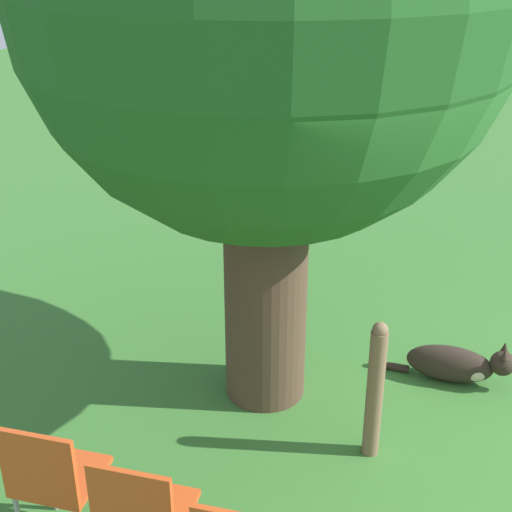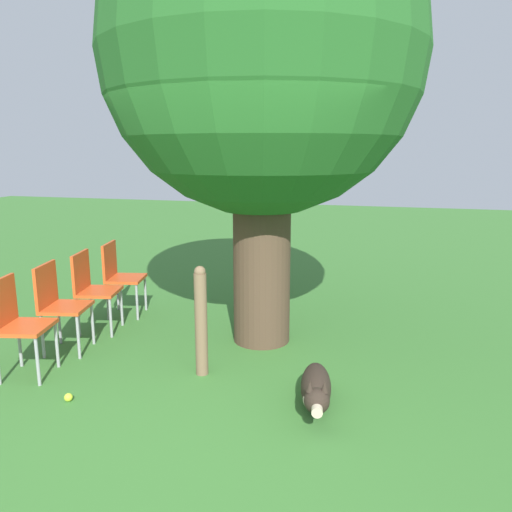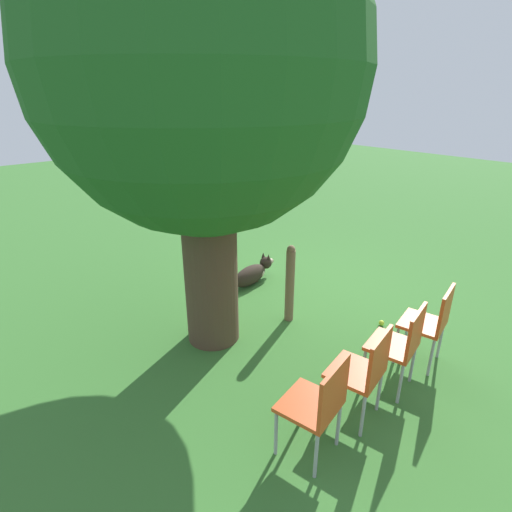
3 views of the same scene
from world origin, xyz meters
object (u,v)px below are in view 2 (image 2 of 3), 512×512
object	(u,v)px
dog	(316,390)
tennis_ball	(68,397)
oak_tree	(262,59)
red_chair_3	(119,273)
fence_post	(201,320)
red_chair_2	(92,285)
red_chair_0	(16,320)
red_chair_1	(58,301)

from	to	relation	value
dog	tennis_ball	size ratio (longest dim) A/B	16.76
oak_tree	red_chair_3	size ratio (longest dim) A/B	4.93
dog	red_chair_3	distance (m)	3.19
fence_post	red_chair_3	bearing A→B (deg)	140.38
oak_tree	fence_post	bearing A→B (deg)	-108.37
red_chair_2	tennis_ball	distance (m)	1.73
red_chair_0	tennis_ball	size ratio (longest dim) A/B	13.42
red_chair_0	red_chair_3	world-z (taller)	same
oak_tree	red_chair_0	bearing A→B (deg)	-143.31
fence_post	red_chair_1	xyz separation A→B (m)	(-1.59, 0.13, 0.02)
fence_post	red_chair_2	size ratio (longest dim) A/B	1.12
fence_post	tennis_ball	size ratio (longest dim) A/B	15.04
red_chair_1	dog	bearing A→B (deg)	-22.19
oak_tree	red_chair_2	world-z (taller)	oak_tree
dog	oak_tree	bearing A→B (deg)	-157.99
red_chair_0	tennis_ball	world-z (taller)	red_chair_0
oak_tree	red_chair_1	distance (m)	3.14
tennis_ball	oak_tree	bearing A→B (deg)	55.39
fence_post	red_chair_0	xyz separation A→B (m)	(-1.59, -0.46, 0.02)
red_chair_1	red_chair_2	xyz separation A→B (m)	(-0.00, 0.59, 0.00)
fence_post	red_chair_1	bearing A→B (deg)	175.31
red_chair_2	tennis_ball	xyz separation A→B (m)	(0.72, -1.50, -0.50)
dog	red_chair_1	bearing A→B (deg)	-109.08
dog	red_chair_3	world-z (taller)	red_chair_3
dog	red_chair_3	size ratio (longest dim) A/B	1.25
dog	tennis_ball	world-z (taller)	dog
tennis_ball	dog	bearing A→B (deg)	12.32
red_chair_1	tennis_ball	xyz separation A→B (m)	(0.72, -0.90, -0.50)
oak_tree	fence_post	distance (m)	2.58
dog	red_chair_0	size ratio (longest dim) A/B	1.25
red_chair_1	oak_tree	bearing A→B (deg)	11.13
dog	tennis_ball	xyz separation A→B (m)	(-1.98, -0.43, -0.12)
red_chair_1	tennis_ball	size ratio (longest dim) A/B	13.42
red_chair_2	red_chair_3	xyz separation A→B (m)	(-0.00, 0.59, 0.00)
red_chair_1	red_chair_3	bearing A→B (deg)	77.83
red_chair_2	fence_post	bearing A→B (deg)	-36.77
red_chair_2	red_chair_3	bearing A→B (deg)	77.83
dog	red_chair_1	distance (m)	2.76
red_chair_2	red_chair_1	bearing A→B (deg)	-102.17
red_chair_0	red_chair_2	world-z (taller)	same
fence_post	tennis_ball	xyz separation A→B (m)	(-0.88, -0.77, -0.48)
oak_tree	red_chair_3	world-z (taller)	oak_tree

